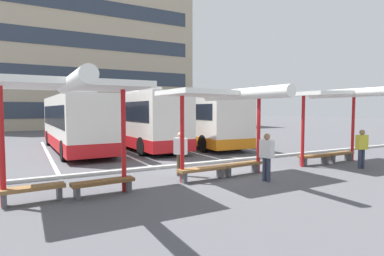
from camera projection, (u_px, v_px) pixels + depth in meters
The scene contains 22 objects.
ground_plane at pixel (218, 172), 12.05m from camera, with size 160.00×160.00×0.00m, color #515156.
terminal_building at pixel (76, 51), 43.47m from camera, with size 30.30×13.36×24.14m.
coach_bus_0 at pixel (76, 123), 18.35m from camera, with size 2.85×10.73×3.57m.
coach_bus_1 at pixel (136, 120), 20.21m from camera, with size 2.97×11.21×3.80m.
coach_bus_2 at pixel (193, 120), 21.60m from camera, with size 3.18×11.08×3.68m.
lane_stripe_0 at pixel (48, 154), 17.00m from camera, with size 0.16×14.00×0.01m, color white.
lane_stripe_1 at pixel (115, 150), 18.75m from camera, with size 0.16×14.00×0.01m, color white.
lane_stripe_2 at pixel (170, 146), 20.50m from camera, with size 0.16×14.00×0.01m, color white.
lane_stripe_3 at pixel (216, 143), 22.25m from camera, with size 0.16×14.00×0.01m, color white.
waiting_shelter_0 at pixel (68, 87), 8.14m from camera, with size 4.11×4.78×3.29m.
bench_0 at pixel (33, 191), 8.11m from camera, with size 1.62×0.52×0.45m.
bench_1 at pixel (103, 184), 8.82m from camera, with size 1.80×0.55×0.45m.
waiting_shelter_1 at pixel (227, 96), 10.81m from camera, with size 4.31×4.43×3.15m.
bench_2 at pixel (203, 171), 10.70m from camera, with size 1.82×0.46×0.45m.
bench_3 at pixel (242, 166), 11.66m from camera, with size 1.76×0.55×0.45m.
waiting_shelter_2 at pixel (335, 95), 13.65m from camera, with size 4.40×4.59×3.35m.
bench_4 at pixel (314, 158), 13.65m from camera, with size 1.57×0.56×0.45m.
bench_5 at pixel (340, 155), 14.53m from camera, with size 1.67×0.52×0.45m.
platform_kerb at pixel (196, 164), 13.62m from camera, with size 44.00×0.24×0.12m, color #ADADA8.
waiting_passenger_0 at pixel (362, 146), 12.82m from camera, with size 0.50×0.31×1.62m.
waiting_passenger_1 at pixel (267, 154), 10.53m from camera, with size 0.31×0.51×1.65m.
waiting_passenger_2 at pixel (180, 151), 11.37m from camera, with size 0.46×0.51×1.63m.
Camera 1 is at (-6.58, -10.00, 2.48)m, focal length 28.84 mm.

